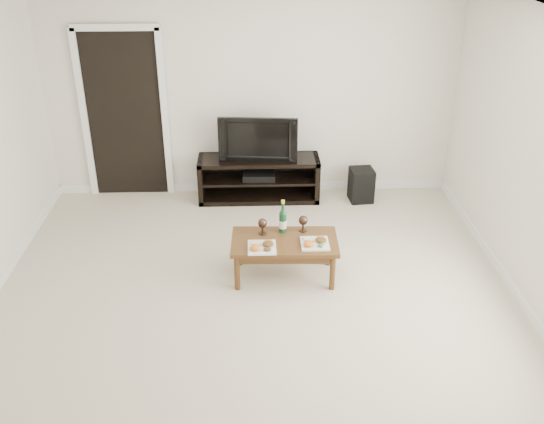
{
  "coord_description": "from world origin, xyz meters",
  "views": [
    {
      "loc": [
        -0.0,
        -4.43,
        3.39
      ],
      "look_at": [
        0.18,
        0.76,
        0.7
      ],
      "focal_mm": 40.0,
      "sensor_mm": 36.0,
      "label": 1
    }
  ],
  "objects_px": {
    "subwoofer": "(361,185)",
    "coffee_table": "(284,258)",
    "television": "(258,137)",
    "media_console": "(259,178)"
  },
  "relations": [
    {
      "from": "television",
      "to": "subwoofer",
      "type": "distance_m",
      "value": 1.42
    },
    {
      "from": "media_console",
      "to": "television",
      "type": "relative_size",
      "value": 1.57
    },
    {
      "from": "subwoofer",
      "to": "coffee_table",
      "type": "xyz_separation_m",
      "value": [
        -1.06,
        -1.71,
        -0.0
      ]
    },
    {
      "from": "subwoofer",
      "to": "coffee_table",
      "type": "distance_m",
      "value": 2.01
    },
    {
      "from": "media_console",
      "to": "subwoofer",
      "type": "height_order",
      "value": "media_console"
    },
    {
      "from": "television",
      "to": "coffee_table",
      "type": "relative_size",
      "value": 0.92
    },
    {
      "from": "media_console",
      "to": "coffee_table",
      "type": "relative_size",
      "value": 1.44
    },
    {
      "from": "television",
      "to": "subwoofer",
      "type": "xyz_separation_m",
      "value": [
        1.28,
        -0.09,
        -0.61
      ]
    },
    {
      "from": "media_console",
      "to": "coffee_table",
      "type": "distance_m",
      "value": 1.82
    },
    {
      "from": "subwoofer",
      "to": "coffee_table",
      "type": "relative_size",
      "value": 0.4
    }
  ]
}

